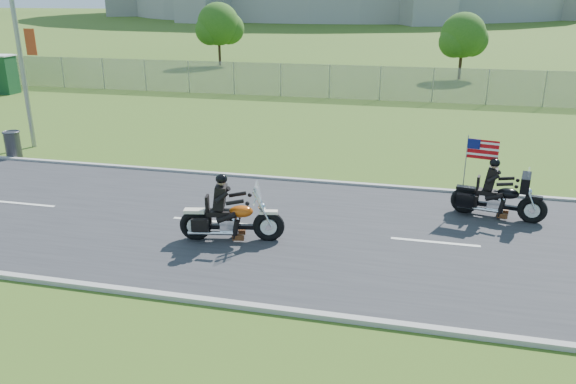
% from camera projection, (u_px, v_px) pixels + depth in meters
% --- Properties ---
extents(ground, '(420.00, 420.00, 0.00)m').
position_uv_depth(ground, '(281.00, 229.00, 15.03)').
color(ground, '#355019').
rests_on(ground, ground).
extents(road, '(120.00, 8.00, 0.04)m').
position_uv_depth(road, '(281.00, 229.00, 15.02)').
color(road, '#28282B').
rests_on(road, ground).
extents(curb_north, '(120.00, 0.18, 0.12)m').
position_uv_depth(curb_north, '(311.00, 181.00, 18.72)').
color(curb_north, '#9E9B93').
rests_on(curb_north, ground).
extents(curb_south, '(120.00, 0.18, 0.12)m').
position_uv_depth(curb_south, '(233.00, 305.00, 11.30)').
color(curb_south, '#9E9B93').
rests_on(curb_south, ground).
extents(fence, '(60.00, 0.03, 2.00)m').
position_uv_depth(fence, '(281.00, 80.00, 34.12)').
color(fence, gray).
rests_on(fence, ground).
extents(streetlight, '(0.90, 2.46, 10.00)m').
position_uv_depth(streetlight, '(16.00, 2.00, 21.45)').
color(streetlight, gray).
rests_on(streetlight, ground).
extents(porta_toilet_a, '(1.10, 1.10, 2.30)m').
position_uv_depth(porta_toilet_a, '(5.00, 75.00, 35.01)').
color(porta_toilet_a, '#133E1D').
rests_on(porta_toilet_a, ground).
extents(tree_fence_near, '(3.52, 3.28, 4.75)m').
position_uv_depth(tree_fence_near, '(463.00, 38.00, 40.27)').
color(tree_fence_near, '#382316').
rests_on(tree_fence_near, ground).
extents(tree_fence_mid, '(3.96, 3.69, 5.30)m').
position_uv_depth(tree_fence_mid, '(219.00, 26.00, 48.17)').
color(tree_fence_mid, '#382316').
rests_on(tree_fence_mid, ground).
extents(motorcycle_lead, '(2.66, 1.00, 1.80)m').
position_uv_depth(motorcycle_lead, '(230.00, 220.00, 14.15)').
color(motorcycle_lead, black).
rests_on(motorcycle_lead, ground).
extents(motorcycle_follow, '(2.56, 1.04, 2.15)m').
position_uv_depth(motorcycle_follow, '(498.00, 199.00, 15.57)').
color(motorcycle_follow, black).
rests_on(motorcycle_follow, ground).
extents(trash_can, '(0.59, 0.59, 1.00)m').
position_uv_depth(trash_can, '(13.00, 145.00, 21.45)').
color(trash_can, '#39393E').
rests_on(trash_can, ground).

